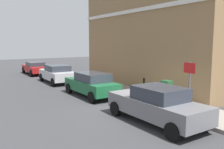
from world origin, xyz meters
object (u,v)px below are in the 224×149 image
Objects in this scene: bollard_near_cabinet at (144,86)px; car_green at (91,84)px; car_red at (35,68)px; car_silver at (57,73)px; car_grey at (157,104)px; utility_cabinet at (167,92)px; street_sign at (189,81)px.

car_green is at bearing 140.41° from bollard_near_cabinet.
car_silver is at bearing -179.08° from car_red.
car_grey is 1.04× the size of car_red.
car_green is 5.89m from car_silver.
car_silver reaches higher than utility_cabinet.
car_green reaches higher than car_red.
car_red is 4.20× the size of bollard_near_cabinet.
bollard_near_cabinet is at bearing -34.30° from car_grey.
utility_cabinet is (2.33, -3.96, -0.08)m from car_green.
bollard_near_cabinet is (2.47, -7.90, -0.05)m from car_silver.
bollard_near_cabinet is at bearing 76.61° from street_sign.
car_grey is 11.67m from car_silver.
car_silver is 8.28m from bollard_near_cabinet.
car_red is (-0.11, 6.18, -0.08)m from car_silver.
car_grey is 1.78m from street_sign.
street_sign reaches higher than car_red.
car_silver is at bearing -0.62° from car_green.
car_silver is (0.01, 11.67, -0.02)m from car_grey.
car_grey is at bearing -142.58° from utility_cabinet.
car_grey reaches higher than bollard_near_cabinet.
bollard_near_cabinet is at bearing -130.56° from car_green.
car_grey is 4.35× the size of bollard_near_cabinet.
utility_cabinet is at bearing -166.04° from car_silver.
car_red is 1.90× the size of street_sign.
car_grey reaches higher than car_red.
car_red is (-0.15, 12.07, -0.08)m from car_green.
car_silver is at bearing 97.05° from street_sign.
car_red is (-0.10, 17.86, -0.10)m from car_grey.
street_sign reaches higher than bollard_near_cabinet.
street_sign is (1.49, -12.02, 0.90)m from car_silver.
car_green is 6.36m from street_sign.
car_silver is at bearing -1.05° from car_grey.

